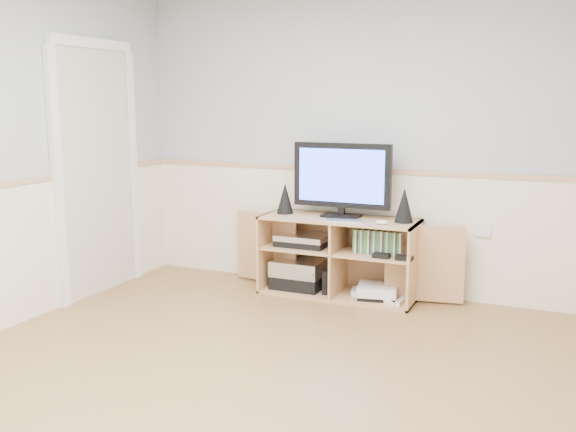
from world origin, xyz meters
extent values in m
cube|color=#AE7E4D|center=(0.00, 0.00, -0.01)|extent=(4.00, 4.50, 0.02)
cube|color=#B4BDC4|center=(0.00, 2.26, 1.25)|extent=(4.00, 0.02, 2.50)
cube|color=#F5EBC8|center=(0.00, 2.24, 0.50)|extent=(4.00, 0.01, 1.00)
cube|color=tan|center=(0.00, 2.23, 1.02)|extent=(4.00, 0.02, 0.04)
cube|color=beige|center=(-1.98, 1.30, 1.00)|extent=(0.03, 0.82, 2.00)
cube|color=tan|center=(-0.10, 1.98, 0.01)|extent=(1.28, 0.48, 0.02)
cube|color=tan|center=(-0.10, 1.98, 0.64)|extent=(1.28, 0.48, 0.02)
cube|color=tan|center=(-0.73, 1.98, 0.33)|extent=(0.02, 0.48, 0.65)
cube|color=tan|center=(0.53, 1.98, 0.33)|extent=(0.02, 0.48, 0.65)
cube|color=tan|center=(-0.10, 2.21, 0.33)|extent=(1.28, 0.02, 0.65)
cube|color=tan|center=(-0.10, 1.98, 0.33)|extent=(0.02, 0.46, 0.61)
cube|color=tan|center=(-0.42, 1.98, 0.38)|extent=(0.61, 0.44, 0.02)
cube|color=tan|center=(0.22, 1.98, 0.38)|extent=(0.61, 0.44, 0.02)
cube|color=tan|center=(-0.79, 2.04, 0.33)|extent=(0.61, 0.13, 0.61)
cube|color=tan|center=(0.59, 2.04, 0.33)|extent=(0.61, 0.13, 0.61)
cube|color=black|center=(-0.10, 2.03, 0.66)|extent=(0.31, 0.18, 0.02)
cube|color=black|center=(-0.10, 2.03, 0.70)|extent=(0.05, 0.04, 0.06)
cube|color=black|center=(-0.10, 2.03, 0.99)|extent=(0.82, 0.05, 0.52)
cube|color=blue|center=(-0.10, 2.00, 0.99)|extent=(0.72, 0.01, 0.43)
cone|color=black|center=(-0.59, 2.00, 0.78)|extent=(0.14, 0.14, 0.26)
cone|color=black|center=(0.42, 2.00, 0.79)|extent=(0.15, 0.15, 0.27)
cube|color=silver|center=(-0.01, 1.84, 0.66)|extent=(0.31, 0.18, 0.01)
ellipsoid|color=white|center=(0.29, 1.84, 0.67)|extent=(0.11, 0.09, 0.04)
cube|color=black|center=(-0.46, 1.98, 0.07)|extent=(0.42, 0.31, 0.11)
cube|color=silver|center=(-0.46, 1.98, 0.20)|extent=(0.42, 0.31, 0.13)
cube|color=black|center=(-0.42, 1.98, 0.42)|extent=(0.42, 0.29, 0.05)
cube|color=silver|center=(-0.42, 1.98, 0.46)|extent=(0.42, 0.29, 0.05)
cube|color=black|center=(-0.18, 1.93, 0.12)|extent=(0.04, 0.14, 0.20)
cube|color=white|center=(0.12, 2.01, 0.04)|extent=(0.24, 0.20, 0.05)
cube|color=black|center=(0.24, 1.96, 0.04)|extent=(0.34, 0.30, 0.03)
cube|color=white|center=(0.24, 1.96, 0.09)|extent=(0.36, 0.32, 0.08)
cube|color=white|center=(0.44, 1.88, 0.04)|extent=(0.04, 0.14, 0.03)
cube|color=white|center=(0.42, 2.04, 0.04)|extent=(0.09, 0.15, 0.03)
cube|color=#3F8C3F|center=(0.24, 1.96, 0.48)|extent=(0.39, 0.14, 0.19)
cube|color=white|center=(1.00, 2.23, 0.60)|extent=(0.12, 0.03, 0.12)
camera|label=1|loc=(1.58, -2.88, 1.59)|focal=40.00mm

